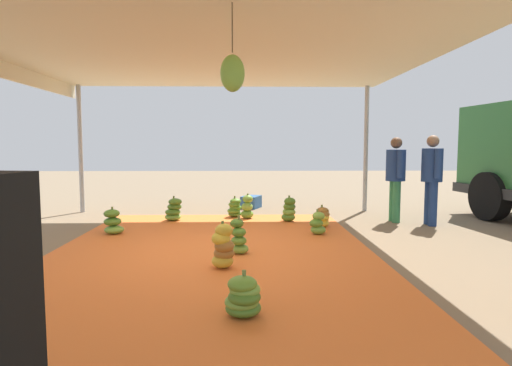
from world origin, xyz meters
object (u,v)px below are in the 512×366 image
banana_bunch_0 (243,297)px  banana_bunch_9 (247,208)px  crate_0 (251,202)px  banana_bunch_2 (174,210)px  worker_0 (432,173)px  banana_bunch_3 (289,210)px  banana_bunch_8 (113,223)px  banana_bunch_5 (239,238)px  worker_2 (396,173)px  banana_bunch_7 (235,208)px  banana_bunch_6 (322,218)px  banana_bunch_4 (223,247)px  banana_bunch_1 (318,224)px

banana_bunch_0 → banana_bunch_9: size_ratio=0.80×
banana_bunch_0 → crate_0: size_ratio=0.81×
banana_bunch_2 → worker_0: (0.57, 5.05, 0.79)m
banana_bunch_3 → banana_bunch_8: (1.13, -3.18, -0.03)m
banana_bunch_5 → worker_0: (-2.13, 3.68, 0.77)m
banana_bunch_9 → worker_2: bearing=82.0°
banana_bunch_2 → banana_bunch_9: size_ratio=0.96×
banana_bunch_7 → crate_0: size_ratio=0.88×
banana_bunch_8 → worker_0: (-0.71, 5.89, 0.81)m
worker_2 → crate_0: worker_2 is taller
banana_bunch_5 → banana_bunch_6: bearing=141.5°
banana_bunch_6 → banana_bunch_9: 1.72m
banana_bunch_8 → worker_0: bearing=96.9°
worker_0 → banana_bunch_3: bearing=-98.9°
banana_bunch_2 → banana_bunch_6: (0.77, 2.91, -0.04)m
banana_bunch_0 → banana_bunch_2: banana_bunch_2 is taller
banana_bunch_7 → banana_bunch_9: (0.19, 0.27, 0.04)m
banana_bunch_9 → banana_bunch_8: bearing=-57.2°
banana_bunch_4 → banana_bunch_0: bearing=9.7°
banana_bunch_0 → banana_bunch_6: 4.39m
banana_bunch_6 → banana_bunch_7: size_ratio=0.93×
banana_bunch_1 → banana_bunch_7: banana_bunch_7 is taller
banana_bunch_2 → banana_bunch_5: (2.70, 1.37, 0.02)m
banana_bunch_3 → banana_bunch_4: (3.25, -1.16, 0.03)m
banana_bunch_8 → crate_0: banana_bunch_8 is taller
banana_bunch_4 → banana_bunch_7: banana_bunch_4 is taller
banana_bunch_2 → banana_bunch_7: bearing=108.7°
banana_bunch_1 → banana_bunch_9: bearing=-143.6°
banana_bunch_3 → worker_0: 2.84m
banana_bunch_0 → banana_bunch_3: banana_bunch_3 is taller
banana_bunch_5 → crate_0: size_ratio=1.06×
banana_bunch_1 → banana_bunch_4: bearing=-37.5°
banana_bunch_3 → worker_2: (0.04, 2.14, 0.76)m
banana_bunch_2 → banana_bunch_8: (1.28, -0.84, -0.02)m
banana_bunch_4 → crate_0: (-5.18, 0.42, -0.12)m
banana_bunch_2 → banana_bunch_4: bearing=19.3°
banana_bunch_8 → crate_0: (-3.06, 2.44, -0.06)m
banana_bunch_9 → banana_bunch_6: bearing=54.5°
banana_bunch_4 → banana_bunch_5: (-0.70, 0.19, -0.03)m
banana_bunch_3 → crate_0: 2.07m
banana_bunch_4 → banana_bunch_8: 2.93m
banana_bunch_0 → banana_bunch_5: banana_bunch_5 is taller
banana_bunch_4 → banana_bunch_5: bearing=165.2°
banana_bunch_0 → banana_bunch_6: banana_bunch_6 is taller
banana_bunch_1 → banana_bunch_6: 0.67m
banana_bunch_9 → banana_bunch_1: bearing=36.4°
banana_bunch_9 → banana_bunch_2: bearing=-81.4°
banana_bunch_1 → banana_bunch_3: 1.31m
banana_bunch_1 → banana_bunch_4: (1.99, -1.53, 0.08)m
banana_bunch_9 → worker_0: size_ratio=0.30×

